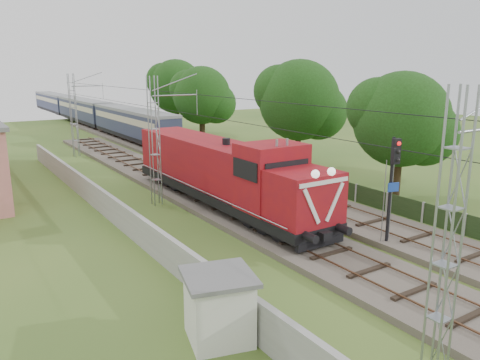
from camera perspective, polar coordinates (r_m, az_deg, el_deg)
ground at (r=22.12m, az=9.86°, el=-9.07°), size 140.00×140.00×0.00m
track_main at (r=27.28m, az=-0.10°, el=-4.11°), size 4.20×70.00×0.45m
track_side at (r=40.60m, az=-4.08°, el=1.67°), size 4.20×80.00×0.45m
catenary at (r=29.42m, az=-10.28°, el=4.69°), size 3.31×70.00×8.00m
boundary_wall at (r=28.96m, az=-16.51°, el=-2.46°), size 0.25×40.00×1.50m
fence at (r=29.45m, az=17.49°, el=-2.58°), size 0.12×32.00×1.20m
locomotive at (r=28.30m, az=-2.20°, el=1.07°), size 3.18×18.18×4.62m
coach_rake at (r=76.78m, az=-18.52°, el=8.18°), size 2.85×63.54×3.29m
signal_post at (r=22.83m, az=18.17°, el=0.82°), size 0.58×0.46×5.35m
relay_hut at (r=15.16m, az=-2.59°, el=-15.18°), size 2.63×2.63×2.22m
tree_a at (r=31.89m, az=19.16°, el=6.88°), size 6.41×6.10×8.30m
tree_b at (r=40.21m, az=7.33°, el=9.51°), size 7.12×6.78×9.23m
tree_c at (r=53.39m, az=-4.61°, el=10.18°), size 6.77×6.45×8.77m
tree_d at (r=64.01m, az=-7.72°, el=11.15°), size 7.50×7.14×9.72m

